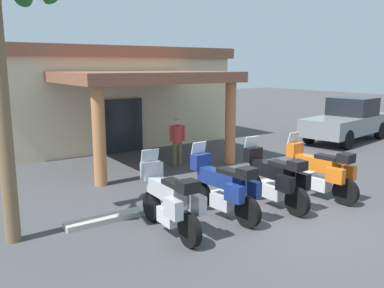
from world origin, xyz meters
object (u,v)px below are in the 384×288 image
at_px(motel_building, 96,95).
at_px(motorcycle_blue, 223,187).
at_px(motorcycle_silver, 170,200).
at_px(pickup_truck_gray, 348,120).
at_px(motorcycle_black, 274,179).
at_px(pedestrian, 177,139).
at_px(motorcycle_orange, 320,171).

relative_size(motel_building, motorcycle_blue, 5.04).
distance_m(motorcycle_silver, motorcycle_blue, 1.46).
bearing_deg(motel_building, pickup_truck_gray, -32.41).
distance_m(motorcycle_black, pedestrian, 4.83).
bearing_deg(motel_building, motorcycle_orange, -79.99).
height_order(motorcycle_silver, pedestrian, pedestrian).
distance_m(pedestrian, pickup_truck_gray, 8.85).
relative_size(motorcycle_black, motorcycle_orange, 1.00).
relative_size(motorcycle_silver, pedestrian, 1.37).
height_order(motorcycle_blue, motorcycle_black, same).
height_order(motorcycle_blue, motorcycle_orange, same).
bearing_deg(motorcycle_orange, motorcycle_black, 77.79).
xyz_separation_m(motel_building, motorcycle_black, (0.26, -10.48, -1.41)).
relative_size(motorcycle_black, pickup_truck_gray, 0.41).
relative_size(motorcycle_silver, pickup_truck_gray, 0.41).
bearing_deg(pickup_truck_gray, pedestrian, 167.24).
bearing_deg(motorcycle_black, pedestrian, -2.25).
xyz_separation_m(motel_building, pedestrian, (0.59, -5.67, -1.18)).
bearing_deg(motorcycle_blue, motorcycle_black, -100.25).
height_order(motorcycle_silver, motorcycle_blue, same).
bearing_deg(pickup_truck_gray, motel_building, 137.33).
bearing_deg(pedestrian, pickup_truck_gray, -72.66).
distance_m(motel_building, motorcycle_silver, 10.83).
bearing_deg(motorcycle_orange, pickup_truck_gray, -64.99).
bearing_deg(motorcycle_blue, motorcycle_orange, -100.90).
distance_m(motorcycle_orange, pedestrian, 5.12).
height_order(motel_building, pickup_truck_gray, motel_building).
height_order(motorcycle_blue, pickup_truck_gray, pickup_truck_gray).
bearing_deg(motel_building, motorcycle_silver, -103.40).
xyz_separation_m(motel_building, motorcycle_silver, (-2.64, -10.41, -1.41)).
bearing_deg(motorcycle_silver, motel_building, -11.80).
xyz_separation_m(motorcycle_blue, motorcycle_black, (1.45, -0.15, 0.00)).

